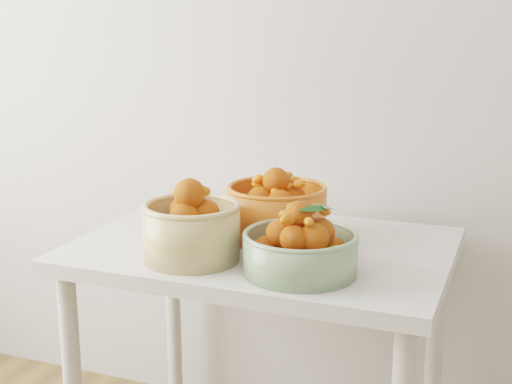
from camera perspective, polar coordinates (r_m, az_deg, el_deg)
table at (r=1.98m, az=0.59°, el=-6.77°), size 1.00×0.70×0.75m
bowl_cream at (r=1.81m, az=-5.21°, el=-2.97°), size 0.25×0.25×0.21m
bowl_green at (r=1.71m, az=3.56°, el=-4.53°), size 0.36×0.36×0.18m
bowl_orange at (r=1.98m, az=1.67°, el=-1.49°), size 0.34×0.34×0.20m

